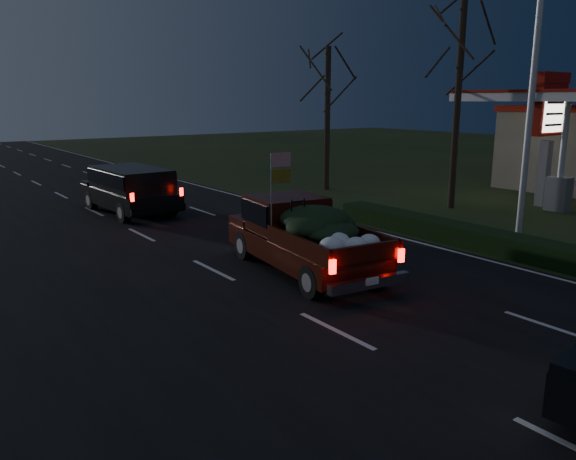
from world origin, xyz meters
TOP-DOWN VIEW (x-y plane):
  - ground at (0.00, 0.00)m, footprint 120.00×120.00m
  - road_asphalt at (0.00, 0.00)m, footprint 14.00×120.00m
  - hedge_row at (7.80, 3.00)m, footprint 1.00×10.00m
  - light_pole at (9.50, 2.00)m, footprint 0.50×0.90m
  - gas_price_pylon at (16.00, 4.99)m, footprint 2.00×0.41m
  - gas_canopy at (18.00, 6.00)m, footprint 7.10×6.10m
  - bare_tree_mid at (12.50, 7.00)m, footprint 3.60×3.60m
  - bare_tree_far at (11.50, 14.00)m, footprint 3.60×3.60m
  - pickup_truck at (1.97, 3.59)m, footprint 2.74×5.63m
  - lead_suv at (1.14, 13.84)m, footprint 2.38×5.29m

SIDE VIEW (x-z plane):
  - ground at x=0.00m, z-range 0.00..0.00m
  - road_asphalt at x=0.00m, z-range 0.00..0.02m
  - hedge_row at x=7.80m, z-range 0.00..0.60m
  - pickup_truck at x=1.97m, z-range -0.36..2.48m
  - lead_suv at x=1.14m, z-range 0.38..1.88m
  - gas_price_pylon at x=16.00m, z-range 0.98..6.56m
  - gas_canopy at x=18.00m, z-range 1.91..6.79m
  - bare_tree_far at x=11.50m, z-range 1.73..8.73m
  - light_pole at x=9.50m, z-range 0.90..10.06m
  - bare_tree_mid at x=12.50m, z-range 2.10..10.60m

